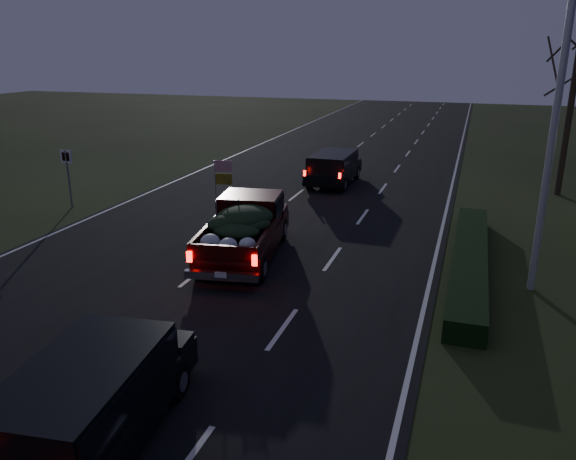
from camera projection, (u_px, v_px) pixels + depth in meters
The scene contains 9 objects.
ground at pixel (197, 274), 16.96m from camera, with size 120.00×120.00×0.00m, color black.
road_asphalt at pixel (197, 274), 16.95m from camera, with size 14.00×120.00×0.02m, color black.
hedge_row at pixel (470, 260), 17.23m from camera, with size 1.00×10.00×0.60m, color black.
light_pole at pixel (559, 90), 14.22m from camera, with size 0.50×0.90×9.16m.
route_sign at pixel (68, 169), 23.50m from camera, with size 0.55×0.08×2.50m.
bare_tree_far at pixel (575, 79), 24.53m from camera, with size 3.60×3.60×7.00m.
pickup_truck at pixel (245, 226), 18.07m from camera, with size 2.88×5.62×2.81m.
lead_suv at pixel (333, 165), 27.78m from camera, with size 1.92×4.51×1.29m.
rear_suv at pixel (88, 396), 9.30m from camera, with size 2.55×4.88×1.34m.
Camera 1 is at (7.57, -14.04, 6.51)m, focal length 35.00 mm.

